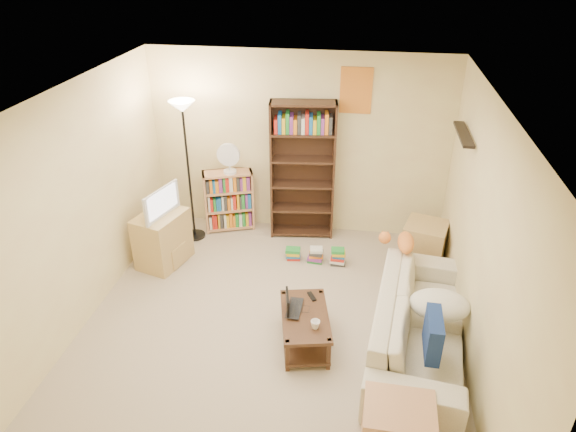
{
  "coord_description": "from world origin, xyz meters",
  "views": [
    {
      "loc": [
        0.86,
        -4.19,
        3.74
      ],
      "look_at": [
        0.11,
        0.63,
        1.05
      ],
      "focal_mm": 32.0,
      "sensor_mm": 36.0,
      "label": 1
    }
  ],
  "objects": [
    {
      "name": "end_cabinet",
      "position": [
        1.3,
        -1.28,
        0.24
      ],
      "size": [
        0.58,
        0.48,
        0.47
      ],
      "primitive_type": "cube",
      "rotation": [
        0.0,
        0.0,
        -0.02
      ],
      "color": "tan",
      "rests_on": "ground"
    },
    {
      "name": "television",
      "position": [
        -1.57,
        1.05,
        0.88
      ],
      "size": [
        0.68,
        0.43,
        0.37
      ],
      "primitive_type": "imported",
      "rotation": [
        0.0,
        0.0,
        1.28
      ],
      "color": "black",
      "rests_on": "tv_stand"
    },
    {
      "name": "floor_lamp",
      "position": [
        -1.39,
        1.73,
        1.55
      ],
      "size": [
        0.33,
        0.33,
        1.94
      ],
      "color": "black",
      "rests_on": "ground"
    },
    {
      "name": "cream_blanket",
      "position": [
        1.71,
        -0.03,
        0.55
      ],
      "size": [
        0.6,
        0.43,
        0.26
      ],
      "primitive_type": "ellipsoid",
      "color": "beige",
      "rests_on": "sofa"
    },
    {
      "name": "side_table",
      "position": [
        1.72,
        1.54,
        0.29
      ],
      "size": [
        0.61,
        0.61,
        0.57
      ],
      "primitive_type": "cube",
      "rotation": [
        0.0,
        0.0,
        -0.27
      ],
      "color": "tan",
      "rests_on": "ground"
    },
    {
      "name": "coffee_table",
      "position": [
        0.41,
        -0.17,
        0.23
      ],
      "size": [
        0.63,
        0.92,
        0.37
      ],
      "rotation": [
        0.0,
        0.0,
        0.21
      ],
      "color": "#472F1B",
      "rests_on": "ground"
    },
    {
      "name": "tv_stand",
      "position": [
        -1.57,
        1.05,
        0.35
      ],
      "size": [
        0.63,
        0.75,
        0.7
      ],
      "primitive_type": "cube",
      "rotation": [
        0.0,
        0.0,
        -0.29
      ],
      "color": "tan",
      "rests_on": "ground"
    },
    {
      "name": "sofa",
      "position": [
        1.55,
        -0.06,
        0.32
      ],
      "size": [
        2.42,
        1.39,
        0.65
      ],
      "primitive_type": "imported",
      "rotation": [
        0.0,
        0.0,
        1.45
      ],
      "color": "beige",
      "rests_on": "ground"
    },
    {
      "name": "navy_pillow",
      "position": [
        1.6,
        -0.55,
        0.62
      ],
      "size": [
        0.14,
        0.43,
        0.38
      ],
      "primitive_type": "cube",
      "rotation": [
        0.0,
        0.0,
        1.55
      ],
      "color": "navy",
      "rests_on": "sofa"
    },
    {
      "name": "book_stacks",
      "position": [
        0.39,
        1.36,
        0.1
      ],
      "size": [
        0.78,
        0.18,
        0.23
      ],
      "color": "red",
      "rests_on": "ground"
    },
    {
      "name": "desk_fan",
      "position": [
        -0.91,
        2.01,
        1.11
      ],
      "size": [
        0.31,
        0.18,
        0.44
      ],
      "color": "white",
      "rests_on": "short_bookshelf"
    },
    {
      "name": "room",
      "position": [
        0.0,
        0.01,
        1.62
      ],
      "size": [
        4.5,
        4.54,
        2.52
      ],
      "color": "tan",
      "rests_on": "ground"
    },
    {
      "name": "short_bookshelf",
      "position": [
        -0.96,
        2.05,
        0.44
      ],
      "size": [
        0.73,
        0.49,
        0.88
      ],
      "rotation": [
        0.0,
        0.0,
        0.35
      ],
      "color": "tan",
      "rests_on": "ground"
    },
    {
      "name": "tv_remote",
      "position": [
        0.44,
        0.13,
        0.38
      ],
      "size": [
        0.11,
        0.15,
        0.02
      ],
      "primitive_type": "cube",
      "rotation": [
        0.0,
        0.0,
        0.51
      ],
      "color": "black",
      "rests_on": "coffee_table"
    },
    {
      "name": "tabby_cat",
      "position": [
        1.37,
        0.81,
        0.73
      ],
      "size": [
        0.51,
        0.23,
        0.18
      ],
      "color": "orange",
      "rests_on": "sofa"
    },
    {
      "name": "tall_bookshelf",
      "position": [
        0.08,
        2.05,
        1.0
      ],
      "size": [
        0.88,
        0.38,
        1.9
      ],
      "rotation": [
        0.0,
        0.0,
        0.11
      ],
      "color": "#3B2317",
      "rests_on": "ground"
    },
    {
      "name": "laptop_screen",
      "position": [
        0.22,
        -0.13,
        0.49
      ],
      "size": [
        0.07,
        0.28,
        0.19
      ],
      "primitive_type": "cube",
      "rotation": [
        0.0,
        0.0,
        0.21
      ],
      "color": "white",
      "rests_on": "laptop"
    },
    {
      "name": "laptop",
      "position": [
        0.34,
        -0.11,
        0.39
      ],
      "size": [
        0.36,
        0.24,
        0.03
      ],
      "primitive_type": "imported",
      "rotation": [
        0.0,
        0.0,
        1.55
      ],
      "color": "black",
      "rests_on": "coffee_table"
    },
    {
      "name": "mug",
      "position": [
        0.53,
        -0.35,
        0.42
      ],
      "size": [
        0.15,
        0.15,
        0.09
      ],
      "primitive_type": "imported",
      "rotation": [
        0.0,
        0.0,
        0.35
      ],
      "color": "white",
      "rests_on": "coffee_table"
    }
  ]
}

